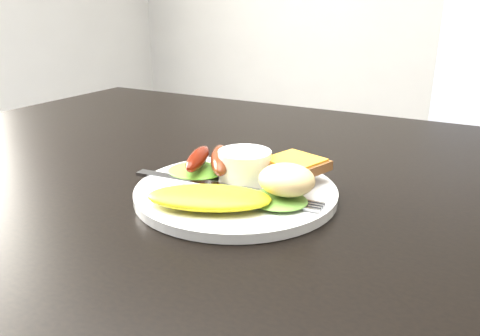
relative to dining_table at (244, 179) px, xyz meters
name	(u,v)px	position (x,y,z in m)	size (l,w,h in m)	color
dining_table	(244,179)	(0.00, 0.00, 0.00)	(1.20, 0.80, 0.04)	black
person	(327,63)	(-0.18, 0.87, 0.06)	(0.57, 0.38, 1.57)	navy
plate	(236,192)	(0.04, -0.10, 0.03)	(0.23, 0.23, 0.01)	white
lettuce_left	(197,170)	(-0.02, -0.09, 0.04)	(0.07, 0.07, 0.01)	#498C22
lettuce_right	(277,200)	(0.10, -0.12, 0.04)	(0.07, 0.06, 0.01)	#3D912E
omelette	(209,198)	(0.05, -0.16, 0.04)	(0.13, 0.06, 0.02)	#D8CE0B
sausage_a	(198,158)	(-0.02, -0.09, 0.05)	(0.02, 0.09, 0.02)	#600903
sausage_b	(220,160)	(0.01, -0.08, 0.05)	(0.02, 0.10, 0.02)	brown
ramekin	(245,166)	(0.04, -0.08, 0.05)	(0.06, 0.06, 0.04)	white
toast_a	(271,172)	(0.06, -0.05, 0.04)	(0.08, 0.08, 0.01)	olive
toast_b	(295,165)	(0.09, -0.05, 0.05)	(0.06, 0.06, 0.01)	brown
potato_salad	(287,180)	(0.11, -0.11, 0.06)	(0.06, 0.06, 0.03)	beige
fork	(201,183)	(0.00, -0.11, 0.03)	(0.17, 0.01, 0.00)	#ADAFB7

